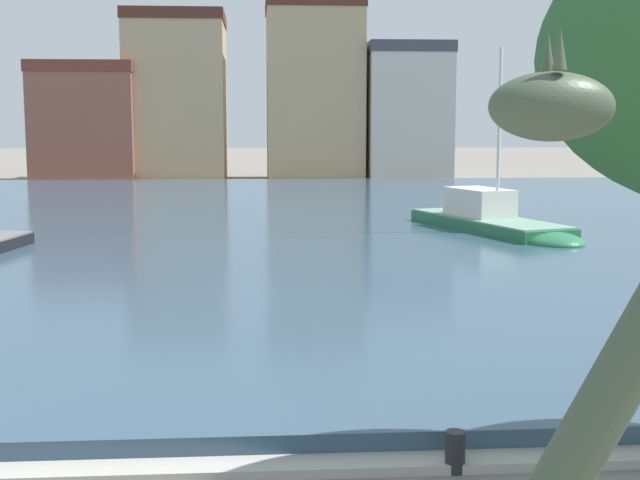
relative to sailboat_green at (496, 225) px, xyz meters
name	(u,v)px	position (x,y,z in m)	size (l,w,h in m)	color
harbor_water	(245,222)	(-8.82, 5.25, -0.40)	(77.05, 49.73, 0.36)	#334C60
quay_edge_coping	(218,469)	(-8.82, -19.86, -0.52)	(77.05, 0.50, 0.12)	#ADA89E
sailboat_green	(496,225)	(0.00, 0.00, 0.00)	(4.54, 8.96, 6.68)	#236B42
mooring_bollard	(455,452)	(-6.03, -20.01, -0.33)	(0.24, 0.24, 0.50)	#232326
townhouse_tall_gabled	(87,122)	(-20.43, 34.49, 3.65)	(7.33, 6.53, 8.43)	#8E5142
townhouse_corner_house	(177,97)	(-14.11, 35.92, 5.49)	(7.16, 7.80, 12.11)	tan
townhouse_end_terrace	(314,91)	(-4.06, 35.04, 5.92)	(7.01, 7.23, 12.97)	tan
townhouse_narrow_midrow	(407,112)	(2.62, 33.67, 4.36)	(6.01, 5.91, 9.86)	beige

